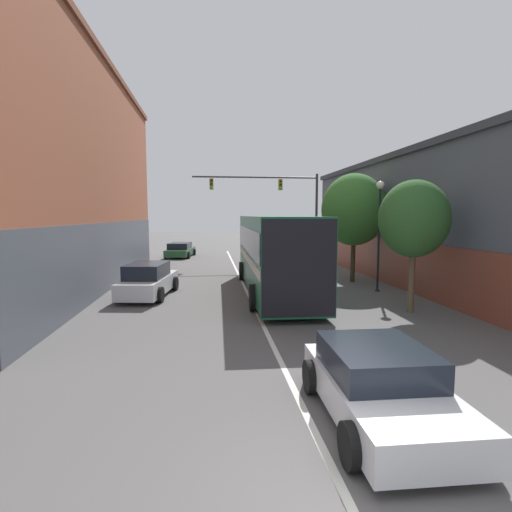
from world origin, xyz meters
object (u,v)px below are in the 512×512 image
Objects in this scene: parked_car_left_near at (180,250)px; street_tree_far at (354,210)px; parked_car_left_mid at (148,281)px; hatchback_foreground at (380,385)px; traffic_signal_gantry at (280,198)px; street_tree_near at (414,219)px; street_lamp at (379,222)px; bus at (274,250)px.

street_tree_far reaches higher than parked_car_left_near.
parked_car_left_mid is 11.05m from street_tree_far.
street_tree_far is (4.65, 14.02, 3.21)m from hatchback_foreground.
street_tree_far is (10.25, 2.72, 3.13)m from parked_car_left_mid.
street_tree_far is (2.35, -9.11, -1.02)m from traffic_signal_gantry.
street_tree_near is (9.83, -20.75, 2.82)m from parked_car_left_near.
hatchback_foreground is at bearing -113.29° from street_lamp.
street_lamp is 2.83m from street_tree_far.
parked_car_left_near is 23.13m from street_tree_near.
traffic_signal_gantry reaches higher than parked_car_left_near.
street_lamp reaches higher than parked_car_left_mid.
parked_car_left_mid is at bearing 179.75° from street_lamp.
parked_car_left_mid is 11.10m from street_tree_near.
parked_car_left_mid reaches higher than hatchback_foreground.
traffic_signal_gantry is (7.73, -4.89, 4.26)m from parked_car_left_near.
street_tree_near is (4.38, -4.33, 1.44)m from bus.
parked_car_left_mid is 14.81m from traffic_signal_gantry.
parked_car_left_mid is 10.73m from street_lamp.
hatchback_foreground is at bearing -108.36° from street_tree_far.
parked_car_left_mid is at bearing 94.17° from bus.
traffic_signal_gantry is 16.06m from street_tree_near.
hatchback_foreground is 15.11m from street_tree_far.
traffic_signal_gantry is 1.63× the size of street_tree_far.
street_tree_near is (9.99, -4.03, 2.70)m from parked_car_left_mid.
bus is 2.38× the size of parked_car_left_near.
street_lamp is (4.83, -0.35, 1.25)m from bus.
parked_car_left_mid is (-5.61, -0.30, -1.26)m from bus.
traffic_signal_gantry is at bearing 102.10° from street_lamp.
street_tree_near reaches higher than parked_car_left_near.
street_tree_far reaches higher than hatchback_foreground.
street_tree_near is (-0.45, -3.98, 0.19)m from street_lamp.
bus is at bearing 135.34° from street_tree_near.
hatchback_foreground reaches higher than parked_car_left_near.
parked_car_left_near is (-5.43, 28.02, -0.03)m from hatchback_foreground.
hatchback_foreground is (-0.02, -11.60, -1.35)m from bus.
parked_car_left_mid is 0.90× the size of street_lamp.
street_tree_near is at bearing -147.52° from parked_car_left_near.
street_tree_near is (4.39, 7.27, 2.79)m from hatchback_foreground.
hatchback_foreground is at bearing -121.14° from street_tree_near.
traffic_signal_gantry is at bearing 104.49° from street_tree_far.
bus is 5.55m from street_tree_far.
bus is 5.00m from street_lamp.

